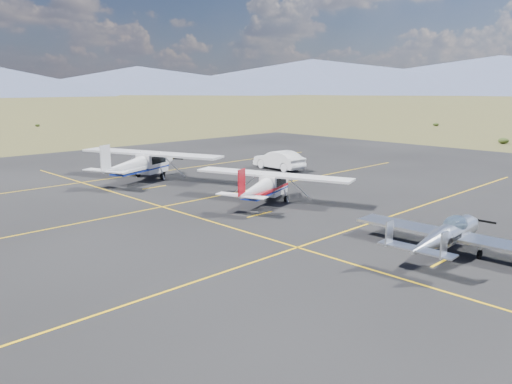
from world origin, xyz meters
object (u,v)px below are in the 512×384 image
aircraft_low_wing (448,234)px  aircraft_cessna (266,185)px  aircraft_plain (141,163)px  sedan (279,160)px

aircraft_low_wing → aircraft_cessna: (1.32, 12.48, 0.23)m
aircraft_cessna → aircraft_plain: 12.36m
aircraft_cessna → aircraft_plain: size_ratio=0.84×
aircraft_plain → aircraft_low_wing: bearing=-110.3°
aircraft_low_wing → sedan: aircraft_low_wing is taller
aircraft_low_wing → sedan: 23.90m
aircraft_cessna → sedan: 13.26m
aircraft_plain → aircraft_cessna: bearing=-103.9°
sedan → aircraft_plain: bearing=-14.7°
aircraft_cessna → aircraft_plain: aircraft_plain is taller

